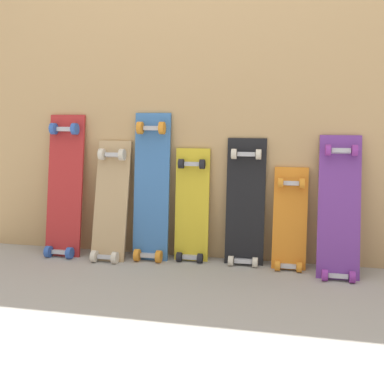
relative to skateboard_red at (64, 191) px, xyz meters
The scene contains 9 objects.
ground_plane 0.88m from the skateboard_red, ahead, with size 12.00×12.00×0.00m, color #9E9991.
plywood_wall_panel 0.96m from the skateboard_red, ahead, with size 2.79×0.04×1.85m, color tan.
skateboard_red is the anchor object (origin of this frame).
skateboard_natural 0.31m from the skateboard_red, ahead, with size 0.20×0.26×0.75m.
skateboard_blue 0.54m from the skateboard_red, ahead, with size 0.21×0.20×0.91m.
skateboard_yellow 0.78m from the skateboard_red, ahead, with size 0.20×0.14×0.72m.
skateboard_black 1.09m from the skateboard_red, ahead, with size 0.22×0.16×0.78m.
skateboard_orange 1.34m from the skateboard_red, ahead, with size 0.19×0.19×0.62m.
skateboard_purple 1.58m from the skateboard_red, ahead, with size 0.22×0.29×0.80m.
Camera 1 is at (0.53, -2.53, 0.84)m, focal length 42.75 mm.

